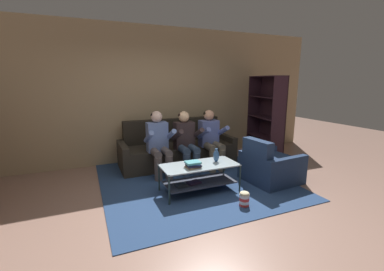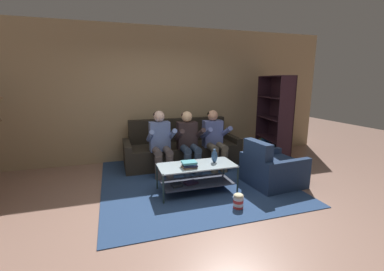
{
  "view_description": "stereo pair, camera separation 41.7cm",
  "coord_description": "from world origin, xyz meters",
  "px_view_note": "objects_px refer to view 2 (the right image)",
  "views": [
    {
      "loc": [
        -1.38,
        -3.14,
        1.75
      ],
      "look_at": [
        0.33,
        0.86,
        0.83
      ],
      "focal_mm": 24.0,
      "sensor_mm": 36.0,
      "label": 1
    },
    {
      "loc": [
        -0.99,
        -3.28,
        1.75
      ],
      "look_at": [
        0.33,
        0.86,
        0.83
      ],
      "focal_mm": 24.0,
      "sensor_mm": 36.0,
      "label": 2
    }
  ],
  "objects_px": {
    "person_seated_middle": "(189,139)",
    "book_stack": "(189,164)",
    "coffee_table": "(196,174)",
    "bookshelf": "(273,128)",
    "armchair": "(272,170)",
    "person_seated_right": "(215,137)",
    "vase": "(214,156)",
    "couch": "(182,149)",
    "popcorn_tub": "(238,201)",
    "person_seated_left": "(161,141)"
  },
  "relations": [
    {
      "from": "person_seated_left",
      "to": "person_seated_right",
      "type": "relative_size",
      "value": 1.02
    },
    {
      "from": "person_seated_right",
      "to": "coffee_table",
      "type": "xyz_separation_m",
      "value": [
        -0.71,
        -0.97,
        -0.35
      ]
    },
    {
      "from": "person_seated_left",
      "to": "coffee_table",
      "type": "relative_size",
      "value": 0.99
    },
    {
      "from": "person_seated_middle",
      "to": "book_stack",
      "type": "relative_size",
      "value": 5.06
    },
    {
      "from": "bookshelf",
      "to": "popcorn_tub",
      "type": "xyz_separation_m",
      "value": [
        -1.89,
        -1.97,
        -0.6
      ]
    },
    {
      "from": "vase",
      "to": "bookshelf",
      "type": "bearing_deg",
      "value": 32.09
    },
    {
      "from": "person_seated_right",
      "to": "person_seated_middle",
      "type": "bearing_deg",
      "value": -179.98
    },
    {
      "from": "coffee_table",
      "to": "vase",
      "type": "xyz_separation_m",
      "value": [
        0.33,
        0.03,
        0.26
      ]
    },
    {
      "from": "coffee_table",
      "to": "popcorn_tub",
      "type": "relative_size",
      "value": 5.5
    },
    {
      "from": "person_seated_left",
      "to": "coffee_table",
      "type": "height_order",
      "value": "person_seated_left"
    },
    {
      "from": "book_stack",
      "to": "coffee_table",
      "type": "bearing_deg",
      "value": 31.86
    },
    {
      "from": "vase",
      "to": "book_stack",
      "type": "distance_m",
      "value": 0.48
    },
    {
      "from": "person_seated_right",
      "to": "coffee_table",
      "type": "distance_m",
      "value": 1.25
    },
    {
      "from": "vase",
      "to": "book_stack",
      "type": "xyz_separation_m",
      "value": [
        -0.46,
        -0.11,
        -0.06
      ]
    },
    {
      "from": "person_seated_right",
      "to": "vase",
      "type": "distance_m",
      "value": 1.02
    },
    {
      "from": "popcorn_tub",
      "to": "armchair",
      "type": "bearing_deg",
      "value": 32.65
    },
    {
      "from": "person_seated_left",
      "to": "vase",
      "type": "relative_size",
      "value": 5.42
    },
    {
      "from": "person_seated_right",
      "to": "popcorn_tub",
      "type": "bearing_deg",
      "value": -101.0
    },
    {
      "from": "vase",
      "to": "popcorn_tub",
      "type": "relative_size",
      "value": 1.01
    },
    {
      "from": "person_seated_left",
      "to": "popcorn_tub",
      "type": "height_order",
      "value": "person_seated_left"
    },
    {
      "from": "vase",
      "to": "book_stack",
      "type": "height_order",
      "value": "vase"
    },
    {
      "from": "book_stack",
      "to": "armchair",
      "type": "height_order",
      "value": "armchair"
    },
    {
      "from": "coffee_table",
      "to": "vase",
      "type": "relative_size",
      "value": 5.46
    },
    {
      "from": "couch",
      "to": "person_seated_middle",
      "type": "xyz_separation_m",
      "value": [
        -0.0,
        -0.52,
        0.34
      ]
    },
    {
      "from": "person_seated_left",
      "to": "book_stack",
      "type": "relative_size",
      "value": 5.18
    },
    {
      "from": "person_seated_left",
      "to": "popcorn_tub",
      "type": "relative_size",
      "value": 5.46
    },
    {
      "from": "coffee_table",
      "to": "bookshelf",
      "type": "xyz_separation_m",
      "value": [
        2.28,
        1.26,
        0.41
      ]
    },
    {
      "from": "armchair",
      "to": "couch",
      "type": "bearing_deg",
      "value": 126.23
    },
    {
      "from": "popcorn_tub",
      "to": "book_stack",
      "type": "bearing_deg",
      "value": 129.91
    },
    {
      "from": "coffee_table",
      "to": "book_stack",
      "type": "relative_size",
      "value": 5.23
    },
    {
      "from": "person_seated_right",
      "to": "vase",
      "type": "xyz_separation_m",
      "value": [
        -0.39,
        -0.94,
        -0.09
      ]
    },
    {
      "from": "book_stack",
      "to": "person_seated_middle",
      "type": "bearing_deg",
      "value": 73.79
    },
    {
      "from": "bookshelf",
      "to": "armchair",
      "type": "xyz_separation_m",
      "value": [
        -0.95,
        -1.36,
        -0.44
      ]
    },
    {
      "from": "popcorn_tub",
      "to": "couch",
      "type": "bearing_deg",
      "value": 95.67
    },
    {
      "from": "person_seated_middle",
      "to": "vase",
      "type": "xyz_separation_m",
      "value": [
        0.15,
        -0.94,
        -0.09
      ]
    },
    {
      "from": "couch",
      "to": "person_seated_left",
      "type": "height_order",
      "value": "person_seated_left"
    },
    {
      "from": "person_seated_right",
      "to": "bookshelf",
      "type": "relative_size",
      "value": 0.63
    },
    {
      "from": "person_seated_right",
      "to": "coffee_table",
      "type": "bearing_deg",
      "value": -126.5
    },
    {
      "from": "person_seated_middle",
      "to": "book_stack",
      "type": "distance_m",
      "value": 1.1
    },
    {
      "from": "person_seated_right",
      "to": "book_stack",
      "type": "height_order",
      "value": "person_seated_right"
    },
    {
      "from": "armchair",
      "to": "person_seated_right",
      "type": "bearing_deg",
      "value": 120.26
    },
    {
      "from": "person_seated_middle",
      "to": "book_stack",
      "type": "bearing_deg",
      "value": -106.21
    },
    {
      "from": "person_seated_left",
      "to": "armchair",
      "type": "xyz_separation_m",
      "value": [
        1.71,
        -1.07,
        -0.39
      ]
    },
    {
      "from": "person_seated_middle",
      "to": "vase",
      "type": "distance_m",
      "value": 0.95
    },
    {
      "from": "person_seated_middle",
      "to": "bookshelf",
      "type": "relative_size",
      "value": 0.63
    },
    {
      "from": "coffee_table",
      "to": "bookshelf",
      "type": "height_order",
      "value": "bookshelf"
    },
    {
      "from": "person_seated_middle",
      "to": "person_seated_right",
      "type": "xyz_separation_m",
      "value": [
        0.54,
        0.0,
        0.0
      ]
    },
    {
      "from": "person_seated_right",
      "to": "popcorn_tub",
      "type": "height_order",
      "value": "person_seated_right"
    },
    {
      "from": "bookshelf",
      "to": "armchair",
      "type": "relative_size",
      "value": 2.01
    },
    {
      "from": "person_seated_left",
      "to": "armchair",
      "type": "bearing_deg",
      "value": -32.02
    }
  ]
}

